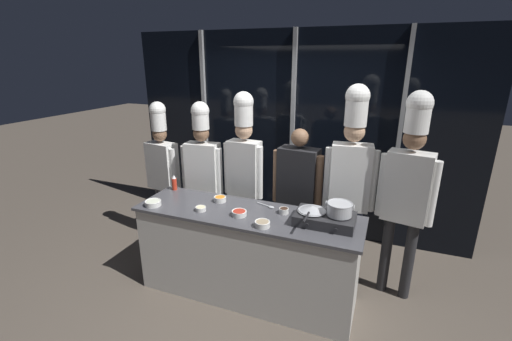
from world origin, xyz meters
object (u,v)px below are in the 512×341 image
at_px(frying_pan, 312,209).
at_px(chef_pastry, 351,170).
at_px(portable_stove, 325,219).
at_px(chef_apprentice, 408,181).
at_px(prep_bowl_carrots, 220,199).
at_px(prep_bowl_noodles, 201,208).
at_px(chef_head, 162,164).
at_px(prep_bowl_soy_glaze, 284,210).
at_px(chef_sous, 203,167).
at_px(prep_bowl_bean_sprouts, 153,203).
at_px(chef_line, 244,163).
at_px(person_guest, 298,187).
at_px(stock_pot, 340,209).
at_px(serving_spoon_slotted, 269,206).
at_px(prep_bowl_chili_flakes, 239,213).
at_px(squeeze_bottle_chili, 174,183).
at_px(prep_bowl_mushrooms, 262,224).

xyz_separation_m(frying_pan, chef_pastry, (0.26, 0.59, 0.21)).
height_order(portable_stove, chef_apprentice, chef_apprentice).
bearing_deg(chef_pastry, prep_bowl_carrots, 15.08).
bearing_deg(prep_bowl_noodles, prep_bowl_carrots, 75.14).
xyz_separation_m(portable_stove, prep_bowl_carrots, (-1.11, 0.10, -0.02)).
bearing_deg(chef_head, prep_bowl_soy_glaze, 172.57).
height_order(prep_bowl_soy_glaze, chef_sous, chef_sous).
distance_m(frying_pan, prep_bowl_bean_sprouts, 1.59).
bearing_deg(chef_line, prep_bowl_bean_sprouts, 56.06).
bearing_deg(person_guest, stock_pot, 136.48).
relative_size(serving_spoon_slotted, person_guest, 0.13).
xyz_separation_m(frying_pan, prep_bowl_chili_flakes, (-0.66, -0.12, -0.10)).
distance_m(portable_stove, chef_pastry, 0.67).
height_order(prep_bowl_soy_glaze, chef_line, chef_line).
xyz_separation_m(squeeze_bottle_chili, chef_apprentice, (2.41, 0.31, 0.23)).
xyz_separation_m(prep_bowl_noodles, serving_spoon_slotted, (0.59, 0.33, -0.02)).
xyz_separation_m(chef_head, chef_sous, (0.62, -0.05, 0.04)).
relative_size(prep_bowl_bean_sprouts, person_guest, 0.10).
xyz_separation_m(portable_stove, prep_bowl_noodles, (-1.18, -0.17, -0.03)).
distance_m(portable_stove, prep_bowl_chili_flakes, 0.80).
relative_size(portable_stove, squeeze_bottle_chili, 3.07).
bearing_deg(stock_pot, prep_bowl_mushrooms, -157.45).
xyz_separation_m(serving_spoon_slotted, chef_sous, (-0.98, 0.41, 0.18)).
bearing_deg(chef_line, squeeze_bottle_chili, 32.44).
xyz_separation_m(stock_pot, prep_bowl_carrots, (-1.23, 0.10, -0.14)).
bearing_deg(chef_apprentice, prep_bowl_noodles, 31.63).
relative_size(prep_bowl_chili_flakes, prep_bowl_noodles, 1.38).
bearing_deg(serving_spoon_slotted, frying_pan, -19.40).
bearing_deg(chef_pastry, chef_sous, -5.60).
bearing_deg(chef_pastry, prep_bowl_mushrooms, 46.91).
relative_size(prep_bowl_soy_glaze, chef_pastry, 0.04).
xyz_separation_m(serving_spoon_slotted, person_guest, (0.17, 0.47, 0.06)).
xyz_separation_m(frying_pan, person_guest, (-0.30, 0.64, -0.06)).
bearing_deg(stock_pot, prep_bowl_carrots, 175.13).
relative_size(prep_bowl_bean_sprouts, chef_line, 0.08).
bearing_deg(squeeze_bottle_chili, prep_bowl_mushrooms, -21.01).
distance_m(portable_stove, frying_pan, 0.14).
bearing_deg(stock_pot, squeeze_bottle_chili, 173.35).
xyz_separation_m(prep_bowl_soy_glaze, prep_bowl_noodles, (-0.77, -0.24, -0.01)).
distance_m(frying_pan, chef_pastry, 0.68).
bearing_deg(prep_bowl_noodles, chef_pastry, 29.89).
relative_size(chef_sous, chef_pastry, 0.89).
xyz_separation_m(prep_bowl_soy_glaze, prep_bowl_carrots, (-0.70, 0.03, -0.00)).
bearing_deg(chef_line, frying_pan, 150.50).
xyz_separation_m(frying_pan, squeeze_bottle_chili, (-1.62, 0.22, -0.05)).
distance_m(stock_pot, chef_line, 1.32).
relative_size(prep_bowl_soy_glaze, prep_bowl_mushrooms, 0.67).
distance_m(prep_bowl_carrots, prep_bowl_noodles, 0.28).
bearing_deg(chef_apprentice, person_guest, 5.42).
distance_m(prep_bowl_noodles, person_guest, 1.10).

